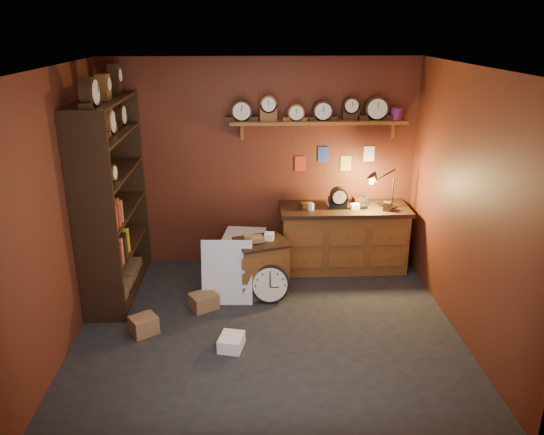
{
  "coord_description": "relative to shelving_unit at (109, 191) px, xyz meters",
  "views": [
    {
      "loc": [
        -0.17,
        -4.92,
        3.07
      ],
      "look_at": [
        0.07,
        0.35,
        1.13
      ],
      "focal_mm": 35.0,
      "sensor_mm": 36.0,
      "label": 1
    }
  ],
  "objects": [
    {
      "name": "white_panel",
      "position": [
        1.35,
        -0.39,
        -1.25
      ],
      "size": [
        0.59,
        0.19,
        0.77
      ],
      "primitive_type": "cube",
      "rotation": [
        -0.17,
        0.0,
        -0.06
      ],
      "color": "silver",
      "rests_on": "ground"
    },
    {
      "name": "shelving_unit",
      "position": [
        0.0,
        0.0,
        0.0
      ],
      "size": [
        0.47,
        1.6,
        2.58
      ],
      "color": "black",
      "rests_on": "ground"
    },
    {
      "name": "floor",
      "position": [
        1.79,
        -0.98,
        -1.25
      ],
      "size": [
        4.0,
        4.0,
        0.0
      ],
      "primitive_type": "plane",
      "color": "black",
      "rests_on": "ground"
    },
    {
      "name": "workbench",
      "position": [
        2.84,
        0.49,
        -0.78
      ],
      "size": [
        1.66,
        0.66,
        1.36
      ],
      "color": "brown",
      "rests_on": "ground"
    },
    {
      "name": "floor_box_b",
      "position": [
        1.42,
        -1.34,
        -1.19
      ],
      "size": [
        0.28,
        0.32,
        0.14
      ],
      "primitive_type": "cube",
      "rotation": [
        0.0,
        0.0,
        -0.24
      ],
      "color": "white",
      "rests_on": "ground"
    },
    {
      "name": "mini_fridge",
      "position": [
        1.55,
        0.4,
        -0.99
      ],
      "size": [
        0.58,
        0.6,
        0.54
      ],
      "rotation": [
        0.0,
        0.0,
        -0.14
      ],
      "color": "silver",
      "rests_on": "ground"
    },
    {
      "name": "floor_box_a",
      "position": [
        1.08,
        -0.52,
        -1.17
      ],
      "size": [
        0.37,
        0.35,
        0.18
      ],
      "primitive_type": "cube",
      "rotation": [
        0.0,
        0.0,
        0.53
      ],
      "color": "#8D613D",
      "rests_on": "ground"
    },
    {
      "name": "floor_box_c",
      "position": [
        0.49,
        -1.02,
        -1.16
      ],
      "size": [
        0.34,
        0.32,
        0.19
      ],
      "primitive_type": "cube",
      "rotation": [
        0.0,
        0.0,
        0.6
      ],
      "color": "#8D613D",
      "rests_on": "ground"
    },
    {
      "name": "big_round_clock",
      "position": [
        1.84,
        -0.4,
        -1.03
      ],
      "size": [
        0.46,
        0.16,
        0.46
      ],
      "color": "black",
      "rests_on": "ground"
    },
    {
      "name": "low_cabinet",
      "position": [
        1.75,
        -0.15,
        -0.89
      ],
      "size": [
        0.7,
        0.65,
        0.75
      ],
      "rotation": [
        0.0,
        0.0,
        0.31
      ],
      "color": "brown",
      "rests_on": "ground"
    },
    {
      "name": "room_shell",
      "position": [
        1.84,
        -0.87,
        0.47
      ],
      "size": [
        4.02,
        3.62,
        2.71
      ],
      "color": "#572314",
      "rests_on": "ground"
    }
  ]
}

